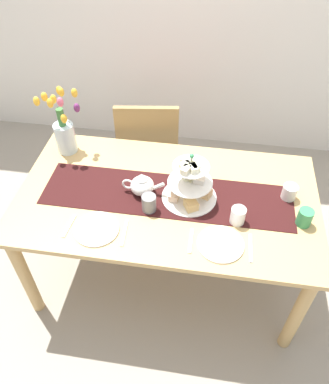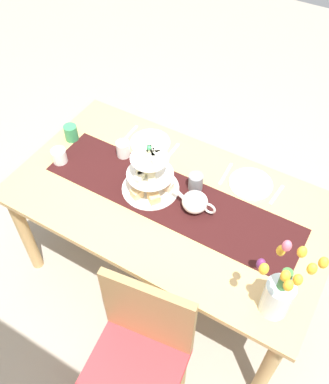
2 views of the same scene
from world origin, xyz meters
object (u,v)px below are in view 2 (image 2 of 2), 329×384
dining_table (171,210)px  mug_grey (196,182)px  tiered_cake_stand (150,176)px  mug_white_text (123,149)px  chair_left (139,354)px  dinner_plate_right (150,143)px  dinner_plate_left (251,184)px  mug_orange (71,133)px  knife_right (129,134)px  cream_jug (59,156)px  teapot (195,201)px  knife_left (226,174)px  fork_right (172,152)px  fork_left (277,195)px  tulip_vase (280,291)px

dining_table → mug_grey: bearing=-122.6°
tiered_cake_stand → mug_white_text: size_ratio=3.20×
chair_left → dinner_plate_right: size_ratio=3.96×
dinner_plate_left → mug_orange: size_ratio=2.42×
dinner_plate_right → tiered_cake_stand: bearing=121.8°
knife_right → dinner_plate_right: bearing=180.0°
mug_white_text → cream_jug: bearing=38.6°
teapot → knife_left: 0.30m
tiered_cake_stand → mug_white_text: tiered_cake_stand is taller
teapot → mug_white_text: teapot is taller
chair_left → knife_left: bearing=-86.2°
cream_jug → dinner_plate_right: 0.52m
fork_right → mug_orange: mug_orange is taller
cream_jug → fork_left: (-1.12, -0.38, -0.04)m
dining_table → tulip_vase: 0.78m
dinner_plate_right → chair_left: bearing=118.9°
fork_right → mug_grey: mug_grey is taller
teapot → dinner_plate_right: size_ratio=1.04×
teapot → tulip_vase: 0.62m
mug_orange → fork_right: bearing=-160.2°
dining_table → cream_jug: bearing=7.2°
dining_table → dinner_plate_left: dinner_plate_left is taller
knife_right → mug_orange: 0.33m
knife_right → dining_table: bearing=146.9°
fork_left → fork_right: bearing=0.0°
mug_grey → mug_white_text: bearing=-1.9°
dining_table → mug_grey: mug_grey is taller
dinner_plate_left → cream_jug: bearing=21.2°
dinner_plate_left → mug_white_text: 0.72m
fork_left → knife_left: 0.29m
teapot → dinner_plate_right: (0.45, -0.30, -0.05)m
cream_jug → dinner_plate_left: 1.05m
dinner_plate_left → knife_left: size_ratio=1.35×
chair_left → tiered_cake_stand: tiered_cake_stand is taller
mug_grey → dinner_plate_right: bearing=-24.4°
knife_right → cream_jug: bearing=61.6°
dinner_plate_right → mug_grey: (-0.39, 0.18, 0.05)m
mug_grey → knife_right: bearing=-18.3°
dinner_plate_left → fork_left: size_ratio=1.53×
tiered_cake_stand → dinner_plate_left: 0.54m
fork_left → knife_left: (0.29, 0.00, 0.00)m
teapot → knife_right: bearing=-26.6°
fork_left → fork_right: size_ratio=1.00×
fork_left → dinner_plate_right: (0.77, 0.00, 0.00)m
dinner_plate_left → mug_grey: mug_grey is taller
knife_right → mug_grey: 0.56m
cream_jug → knife_right: (-0.20, -0.38, -0.04)m
knife_right → tiered_cake_stand: bearing=137.9°
teapot → tulip_vase: bearing=150.3°
fork_left → chair_left: bearing=77.2°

